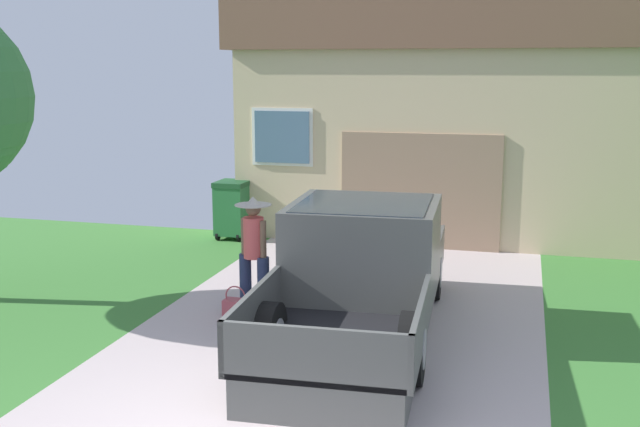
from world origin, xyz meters
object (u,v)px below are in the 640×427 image
object	(u,v)px
handbag	(236,307)
wheeled_trash_bin	(233,208)
person_with_hat	(254,250)
house_with_garage	(516,112)
pickup_truck	(363,274)

from	to	relation	value
handbag	wheeled_trash_bin	xyz separation A→B (m)	(-1.81, 4.50, 0.49)
person_with_hat	handbag	size ratio (longest dim) A/B	3.77
handbag	house_with_garage	xyz separation A→B (m)	(3.50, 7.89, 2.25)
handbag	person_with_hat	bearing A→B (deg)	66.55
handbag	house_with_garage	bearing A→B (deg)	66.07
pickup_truck	wheeled_trash_bin	xyz separation A→B (m)	(-3.58, 4.47, -0.10)
house_with_garage	wheeled_trash_bin	distance (m)	6.55
person_with_hat	wheeled_trash_bin	bearing A→B (deg)	135.02
person_with_hat	house_with_garage	world-z (taller)	house_with_garage
pickup_truck	person_with_hat	bearing A→B (deg)	166.11
pickup_truck	handbag	size ratio (longest dim) A/B	12.29
person_with_hat	house_with_garage	size ratio (longest dim) A/B	0.15
person_with_hat	handbag	world-z (taller)	person_with_hat
person_with_hat	house_with_garage	distance (m)	8.39
house_with_garage	wheeled_trash_bin	bearing A→B (deg)	-147.48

